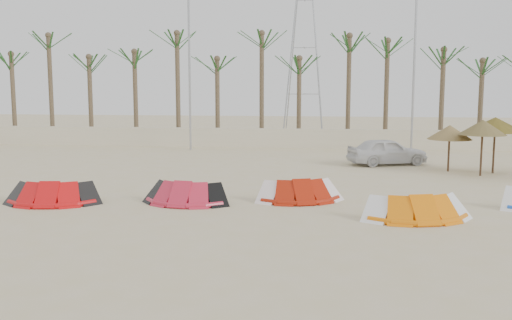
# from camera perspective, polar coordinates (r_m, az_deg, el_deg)

# --- Properties ---
(ground) EXTENTS (120.00, 120.00, 0.00)m
(ground) POSITION_cam_1_polar(r_m,az_deg,el_deg) (16.83, -2.50, -7.09)
(ground) COLOR beige
(ground) RESTS_ON ground
(boundary_wall) EXTENTS (60.00, 0.30, 1.30)m
(boundary_wall) POSITION_cam_1_polar(r_m,az_deg,el_deg) (38.32, 2.91, 2.19)
(boundary_wall) COLOR beige
(boundary_wall) RESTS_ON ground
(palm_line) EXTENTS (52.00, 4.00, 7.70)m
(palm_line) POSITION_cam_1_polar(r_m,az_deg,el_deg) (39.66, 4.10, 10.74)
(palm_line) COLOR brown
(palm_line) RESTS_ON ground
(lamp_b) EXTENTS (1.25, 0.14, 11.00)m
(lamp_b) POSITION_cam_1_polar(r_m,az_deg,el_deg) (37.11, -6.63, 9.88)
(lamp_b) COLOR #A5A8AD
(lamp_b) RESTS_ON ground
(lamp_c) EXTENTS (1.25, 0.14, 11.00)m
(lamp_c) POSITION_cam_1_polar(r_m,az_deg,el_deg) (36.48, 15.61, 9.69)
(lamp_c) COLOR #A5A8AD
(lamp_c) RESTS_ON ground
(pylon) EXTENTS (3.00, 3.00, 14.00)m
(pylon) POSITION_cam_1_polar(r_m,az_deg,el_deg) (44.29, 4.75, 2.06)
(pylon) COLOR #A5A8AD
(pylon) RESTS_ON ground
(kite_red_left) EXTENTS (3.42, 1.89, 0.90)m
(kite_red_left) POSITION_cam_1_polar(r_m,az_deg,el_deg) (21.88, -19.36, -2.96)
(kite_red_left) COLOR red
(kite_red_left) RESTS_ON ground
(kite_red_mid) EXTENTS (3.24, 1.88, 0.90)m
(kite_red_mid) POSITION_cam_1_polar(r_m,az_deg,el_deg) (20.81, -6.93, -3.11)
(kite_red_mid) COLOR red
(kite_red_mid) RESTS_ON ground
(kite_red_right) EXTENTS (3.44, 2.32, 0.90)m
(kite_red_right) POSITION_cam_1_polar(r_m,az_deg,el_deg) (21.16, 4.48, -2.90)
(kite_red_right) COLOR #A51D09
(kite_red_right) RESTS_ON ground
(kite_orange) EXTENTS (3.68, 2.24, 0.90)m
(kite_orange) POSITION_cam_1_polar(r_m,az_deg,el_deg) (19.01, 15.71, -4.36)
(kite_orange) COLOR orange
(kite_orange) RESTS_ON ground
(parasol_left) EXTENTS (2.16, 2.16, 2.28)m
(parasol_left) POSITION_cam_1_polar(r_m,az_deg,el_deg) (29.37, 18.80, 2.64)
(parasol_left) COLOR #4C331E
(parasol_left) RESTS_ON ground
(parasol_mid) EXTENTS (2.17, 2.17, 2.63)m
(parasol_mid) POSITION_cam_1_polar(r_m,az_deg,el_deg) (28.43, 21.73, 3.04)
(parasol_mid) COLOR #4C331E
(parasol_mid) RESTS_ON ground
(parasol_right) EXTENTS (2.71, 2.71, 2.70)m
(parasol_right) POSITION_cam_1_polar(r_m,az_deg,el_deg) (29.52, 22.81, 3.29)
(parasol_right) COLOR #4C331E
(parasol_right) RESTS_ON ground
(car) EXTENTS (4.52, 2.97, 1.43)m
(car) POSITION_cam_1_polar(r_m,az_deg,el_deg) (31.06, 12.98, 0.85)
(car) COLOR silver
(car) RESTS_ON ground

